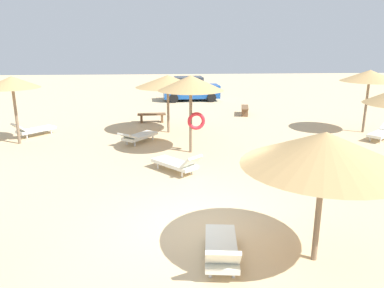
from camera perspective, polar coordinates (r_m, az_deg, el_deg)
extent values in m
plane|color=#D1B284|center=(9.26, 1.27, -12.27)|extent=(80.00, 80.00, 0.00)
cylinder|color=#75604C|center=(14.56, -0.20, 3.57)|extent=(0.12, 0.12, 2.56)
cone|color=tan|center=(14.32, -0.20, 9.31)|extent=(2.52, 2.52, 0.57)
torus|color=red|center=(14.57, 0.67, 3.52)|extent=(0.71, 0.20, 0.70)
cylinder|color=#75604C|center=(19.64, 24.98, 5.25)|extent=(0.12, 0.12, 2.54)
cone|color=tan|center=(19.46, 25.47, 9.39)|extent=(2.64, 2.64, 0.53)
cylinder|color=#75604C|center=(7.90, 18.70, -9.77)|extent=(0.12, 0.12, 2.12)
cone|color=tan|center=(7.45, 19.56, -0.74)|extent=(3.16, 3.16, 0.67)
cylinder|color=#75604C|center=(17.84, -3.65, 5.35)|extent=(0.12, 0.12, 2.27)
cone|color=tan|center=(17.65, -3.73, 9.54)|extent=(3.01, 3.01, 0.55)
cylinder|color=#75604C|center=(17.45, -25.22, 4.00)|extent=(0.12, 0.12, 2.49)
cone|color=tan|center=(17.26, -25.76, 8.50)|extent=(2.23, 2.23, 0.48)
cube|color=silver|center=(12.69, -2.71, -2.98)|extent=(1.61, 1.69, 0.12)
cube|color=silver|center=(12.06, -0.12, -2.70)|extent=(0.78, 0.76, 0.44)
cylinder|color=silver|center=(12.48, -0.07, -4.10)|extent=(0.06, 0.06, 0.22)
cylinder|color=silver|center=(12.19, -1.52, -4.61)|extent=(0.06, 0.06, 0.22)
cylinder|color=silver|center=(13.30, -3.79, -2.87)|extent=(0.06, 0.06, 0.22)
cylinder|color=silver|center=(13.03, -5.22, -3.31)|extent=(0.06, 0.06, 0.22)
cube|color=silver|center=(18.65, 26.89, 1.42)|extent=(1.72, 1.57, 0.12)
cylinder|color=silver|center=(19.31, 26.85, 1.34)|extent=(0.06, 0.06, 0.22)
cylinder|color=silver|center=(18.21, 25.51, 0.72)|extent=(0.06, 0.06, 0.22)
cylinder|color=silver|center=(18.06, 26.80, 0.45)|extent=(0.06, 0.06, 0.22)
cube|color=silver|center=(7.88, 4.46, -15.40)|extent=(0.82, 1.76, 0.12)
cube|color=silver|center=(7.06, 4.74, -16.88)|extent=(0.68, 0.48, 0.47)
cylinder|color=silver|center=(7.48, 6.38, -18.88)|extent=(0.06, 0.06, 0.22)
cylinder|color=silver|center=(7.46, 2.81, -18.89)|extent=(0.06, 0.06, 0.22)
cylinder|color=silver|center=(8.49, 5.83, -14.28)|extent=(0.06, 0.06, 0.22)
cylinder|color=silver|center=(8.48, 2.76, -14.28)|extent=(0.06, 0.06, 0.22)
cube|color=silver|center=(16.37, -7.92, 1.20)|extent=(1.54, 1.74, 0.12)
cube|color=silver|center=(15.75, -9.84, 1.21)|extent=(0.83, 0.81, 0.31)
cylinder|color=silver|center=(15.84, -8.71, 0.04)|extent=(0.06, 0.06, 0.22)
cylinder|color=silver|center=(16.13, -9.88, 0.27)|extent=(0.06, 0.06, 0.22)
cylinder|color=silver|center=(16.72, -5.98, 0.97)|extent=(0.06, 0.06, 0.22)
cylinder|color=silver|center=(16.99, -7.13, 1.18)|extent=(0.06, 0.06, 0.22)
cube|color=silver|center=(18.82, -22.63, 2.03)|extent=(1.62, 1.69, 0.12)
cube|color=silver|center=(18.41, -24.86, 2.27)|extent=(0.79, 0.77, 0.42)
cylinder|color=silver|center=(18.39, -23.85, 1.06)|extent=(0.06, 0.06, 0.22)
cylinder|color=silver|center=(18.77, -24.48, 1.26)|extent=(0.06, 0.06, 0.22)
cylinder|color=silver|center=(18.95, -20.68, 1.80)|extent=(0.06, 0.06, 0.22)
cylinder|color=silver|center=(19.32, -21.36, 1.98)|extent=(0.06, 0.06, 0.22)
cube|color=brown|center=(20.22, -6.17, 4.54)|extent=(1.52, 0.46, 0.08)
cube|color=brown|center=(20.28, -7.71, 3.82)|extent=(0.13, 0.36, 0.41)
cube|color=brown|center=(20.28, -4.59, 3.91)|extent=(0.13, 0.36, 0.41)
cube|color=brown|center=(22.37, 8.07, 5.56)|extent=(0.68, 1.55, 0.08)
cube|color=brown|center=(21.87, 8.06, 4.67)|extent=(0.38, 0.19, 0.41)
cube|color=brown|center=(22.95, 8.03, 5.19)|extent=(0.38, 0.19, 0.41)
cube|color=#194C9E|center=(27.41, -0.12, 8.04)|extent=(4.10, 1.94, 0.90)
cube|color=#262D38|center=(27.30, -0.55, 9.59)|extent=(2.09, 1.68, 0.60)
cylinder|color=black|center=(28.52, 2.37, 7.62)|extent=(0.65, 0.26, 0.64)
cylinder|color=black|center=(26.80, 3.00, 7.09)|extent=(0.65, 0.26, 0.64)
cylinder|color=black|center=(28.19, -3.10, 7.51)|extent=(0.65, 0.26, 0.64)
cylinder|color=black|center=(26.46, -2.80, 6.97)|extent=(0.65, 0.26, 0.64)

